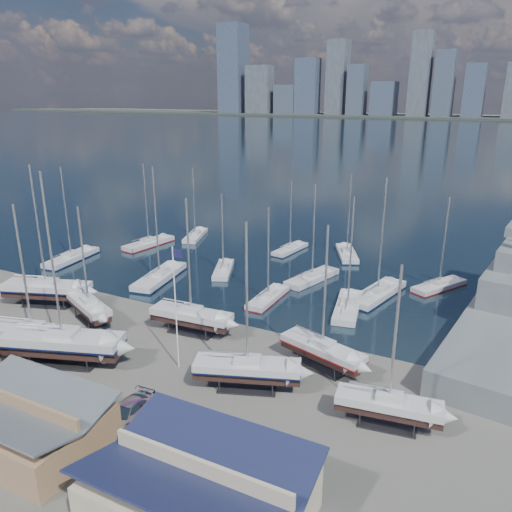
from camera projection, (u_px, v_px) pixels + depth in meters
The scene contains 30 objects.
ground at pixel (156, 353), 52.40m from camera, with size 1400.00×1400.00×0.00m, color #605E59.
water at pixel (461, 137), 315.16m from camera, with size 1400.00×600.00×0.40m, color #182D39.
far_shore at pixel (487, 118), 535.11m from camera, with size 1400.00×80.00×2.20m, color #2D332D.
skyline at pixel (483, 81), 521.42m from camera, with size 639.14×43.80×107.69m.
shed_grey at pixel (24, 420), 38.17m from camera, with size 12.60×8.40×4.17m.
shed_blue at pixel (200, 488), 31.19m from camera, with size 13.65×9.45×4.71m.
sailboat_cradle_0 at pixel (47, 289), 63.70m from camera, with size 11.63×6.70×17.98m.
sailboat_cradle_1 at pixel (33, 333), 52.14m from camera, with size 10.15×5.24×15.81m.
sailboat_cradle_2 at pixel (89, 306), 59.09m from camera, with size 8.69×5.65×13.98m.
sailboat_cradle_3 at pixel (63, 343), 49.77m from camera, with size 12.60×7.17×19.37m.
sailboat_cradle_4 at pixel (191, 316), 56.24m from camera, with size 9.66×3.31×15.54m.
sailboat_cradle_5 at pixel (247, 369), 45.45m from camera, with size 10.15×5.94×15.85m.
sailboat_cradle_6 at pixel (322, 350), 48.87m from camera, with size 9.33×5.06×14.64m.
sailboat_cradle_7 at pixel (389, 405), 40.29m from camera, with size 8.71×3.50×13.98m.
sailboat_moored_0 at pixel (72, 259), 81.16m from camera, with size 4.16×10.93×15.94m.
sailboat_moored_1 at pixel (149, 244), 89.05m from camera, with size 4.35×10.54×15.29m.
sailboat_moored_2 at pixel (195, 236), 94.02m from camera, with size 5.26×9.45×13.75m.
sailboat_moored_3 at pixel (160, 278), 72.64m from camera, with size 5.09×11.95×17.31m.
sailboat_moored_4 at pixel (223, 270), 75.85m from camera, with size 5.46×8.64×12.68m.
sailboat_moored_5 at pixel (290, 250), 85.82m from camera, with size 3.59×8.80×12.77m.
sailboat_moored_6 at pixel (268, 299), 65.49m from camera, with size 2.46×8.77×13.11m.
sailboat_moored_7 at pixel (312, 279), 72.42m from camera, with size 5.35×10.21×14.84m.
sailboat_moored_8 at pixel (347, 255), 83.35m from camera, with size 6.49×9.88×14.41m.
sailboat_moored_9 at pixel (347, 308), 62.49m from camera, with size 4.69×10.39×15.15m.
sailboat_moored_10 at pixel (377, 295), 66.59m from camera, with size 5.57×11.67×16.82m.
sailboat_moored_11 at pixel (439, 287), 69.47m from camera, with size 6.75×9.13×13.58m.
car_b at pixel (18, 389), 44.69m from camera, with size 1.50×4.30×1.42m, color gray.
car_c at pixel (82, 407), 42.18m from camera, with size 2.16×4.69×1.30m, color gray.
car_d at pixel (127, 412), 41.27m from camera, with size 2.25×5.53×1.60m, color gray.
flagpole at pixel (176, 300), 47.39m from camera, with size 1.11×0.12×12.57m.
Camera 1 is at (30.52, -46.83, 25.92)m, focal length 35.00 mm.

